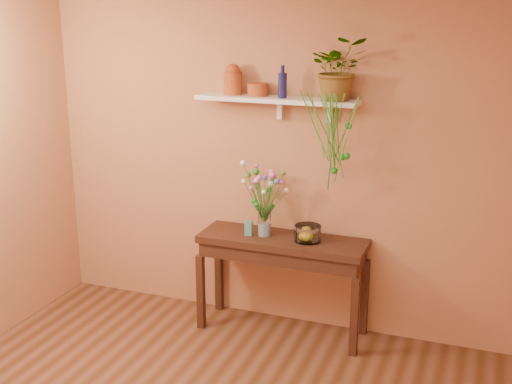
# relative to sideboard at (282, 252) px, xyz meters

# --- Properties ---
(room) EXTENTS (4.04, 4.04, 2.70)m
(room) POSITION_rel_sideboard_xyz_m (-0.15, -1.76, 0.65)
(room) COLOR brown
(room) RESTS_ON ground
(sideboard) EXTENTS (1.36, 0.44, 0.82)m
(sideboard) POSITION_rel_sideboard_xyz_m (0.00, 0.00, 0.00)
(sideboard) COLOR #392015
(sideboard) RESTS_ON ground
(wall_shelf) EXTENTS (1.30, 0.24, 0.19)m
(wall_shelf) POSITION_rel_sideboard_xyz_m (-0.09, 0.11, 1.21)
(wall_shelf) COLOR white
(wall_shelf) RESTS_ON room
(terracotta_jug) EXTENTS (0.18, 0.18, 0.24)m
(terracotta_jug) POSITION_rel_sideboard_xyz_m (-0.47, 0.13, 1.35)
(terracotta_jug) COLOR #A4461E
(terracotta_jug) RESTS_ON wall_shelf
(terracotta_pot) EXTENTS (0.18, 0.18, 0.10)m
(terracotta_pot) POSITION_rel_sideboard_xyz_m (-0.26, 0.13, 1.28)
(terracotta_pot) COLOR #A4461E
(terracotta_pot) RESTS_ON wall_shelf
(blue_bottle) EXTENTS (0.08, 0.08, 0.25)m
(blue_bottle) POSITION_rel_sideboard_xyz_m (-0.04, 0.09, 1.33)
(blue_bottle) COLOR #161649
(blue_bottle) RESTS_ON wall_shelf
(spider_plant) EXTENTS (0.53, 0.50, 0.47)m
(spider_plant) POSITION_rel_sideboard_xyz_m (0.39, 0.11, 1.47)
(spider_plant) COLOR #1B781B
(spider_plant) RESTS_ON wall_shelf
(plant_fronds) EXTENTS (0.49, 0.40, 0.77)m
(plant_fronds) POSITION_rel_sideboard_xyz_m (0.43, -0.03, 0.95)
(plant_fronds) COLOR #1B781B
(plant_fronds) RESTS_ON wall_shelf
(glass_vase) EXTENTS (0.11, 0.11, 0.22)m
(glass_vase) POSITION_rel_sideboard_xyz_m (-0.16, 0.00, 0.21)
(glass_vase) COLOR white
(glass_vase) RESTS_ON sideboard
(bouquet) EXTENTS (0.38, 0.43, 0.50)m
(bouquet) POSITION_rel_sideboard_xyz_m (-0.17, -0.00, 0.54)
(bouquet) COLOR #386B28
(bouquet) RESTS_ON glass_vase
(glass_bowl) EXTENTS (0.21, 0.21, 0.13)m
(glass_bowl) POSITION_rel_sideboard_xyz_m (0.21, 0.00, 0.18)
(glass_bowl) COLOR white
(glass_bowl) RESTS_ON sideboard
(lemon) EXTENTS (0.08, 0.08, 0.08)m
(lemon) POSITION_rel_sideboard_xyz_m (0.20, -0.00, 0.17)
(lemon) COLOR gold
(lemon) RESTS_ON glass_bowl
(carton) EXTENTS (0.06, 0.05, 0.12)m
(carton) POSITION_rel_sideboard_xyz_m (-0.28, -0.04, 0.18)
(carton) COLOR #2E617E
(carton) RESTS_ON sideboard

